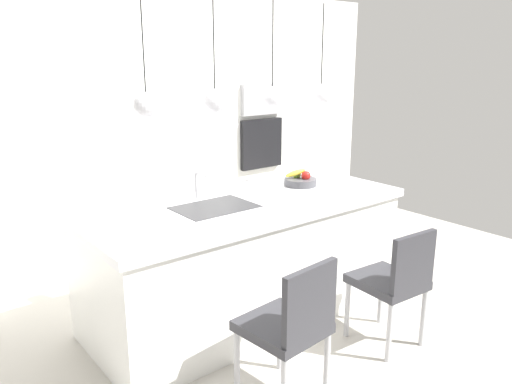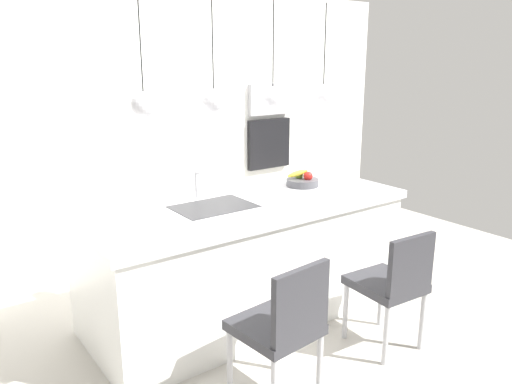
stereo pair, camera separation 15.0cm
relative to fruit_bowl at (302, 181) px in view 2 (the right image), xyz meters
The scene contains 14 objects.
floor 1.15m from the fruit_bowl, behind, with size 6.60×6.60×0.00m, color #BCB7AD.
back_wall 1.72m from the fruit_bowl, 112.05° to the left, with size 6.00×0.10×2.60m, color white.
kitchen_island 0.81m from the fruit_bowl, behind, with size 2.43×1.03×0.91m.
sink_basin 0.91m from the fruit_bowl, behind, with size 0.56×0.40×0.02m, color #2D2D30.
faucet 0.92m from the fruit_bowl, behind, with size 0.02×0.17×0.22m.
fruit_bowl is the anchor object (origin of this frame).
microwave 1.77m from the fruit_bowl, 62.12° to the left, with size 0.54×0.08×0.34m, color #9E9EA3.
oven 1.69m from the fruit_bowl, 62.12° to the left, with size 0.56×0.08×0.56m, color black.
chair_near 1.58m from the fruit_bowl, 134.85° to the right, with size 0.46×0.48×0.88m.
chair_middle 1.17m from the fruit_bowl, 96.35° to the right, with size 0.43×0.47×0.85m.
pendant_light_left 1.56m from the fruit_bowl, behind, with size 0.16×0.16×0.76m.
pendant_light_center_left 1.13m from the fruit_bowl, behind, with size 0.16×0.16×0.76m.
pendant_light_center_right 0.80m from the fruit_bowl, 167.33° to the right, with size 0.16×0.16×0.76m.
pendant_light_right 0.72m from the fruit_bowl, 35.11° to the right, with size 0.16×0.16×0.76m.
Camera 2 is at (-2.04, -2.94, 1.94)m, focal length 35.30 mm.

